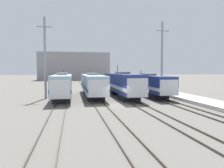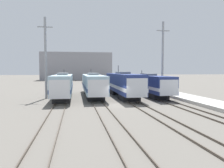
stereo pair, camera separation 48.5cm
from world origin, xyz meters
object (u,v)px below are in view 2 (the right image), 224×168
object	(u,v)px
locomotive_center_left	(93,84)
catenary_tower_left	(46,57)
locomotive_far_right	(149,84)
locomotive_center_right	(123,84)
catenary_tower_right	(163,58)
locomotive_far_left	(63,85)

from	to	relation	value
locomotive_center_left	catenary_tower_left	size ratio (longest dim) A/B	1.48
locomotive_far_right	catenary_tower_left	distance (m)	18.21
locomotive_center_right	locomotive_far_right	world-z (taller)	locomotive_center_right
locomotive_center_left	catenary_tower_left	xyz separation A→B (m)	(-7.66, -1.42, 4.51)
locomotive_center_left	locomotive_center_right	world-z (taller)	locomotive_center_right
locomotive_center_left	catenary_tower_right	world-z (taller)	catenary_tower_right
locomotive_center_left	catenary_tower_left	world-z (taller)	catenary_tower_left
locomotive_far_left	locomotive_center_left	world-z (taller)	locomotive_center_left
catenary_tower_left	locomotive_center_right	bearing A→B (deg)	-1.32
locomotive_center_left	locomotive_center_right	distance (m)	5.26
locomotive_center_left	locomotive_far_right	distance (m)	9.96
locomotive_far_left	catenary_tower_right	size ratio (longest dim) A/B	1.30
locomotive_far_left	locomotive_center_left	bearing A→B (deg)	22.48
locomotive_center_right	locomotive_far_right	size ratio (longest dim) A/B	1.00
locomotive_far_left	catenary_tower_right	bearing A→B (deg)	2.15
locomotive_far_left	catenary_tower_left	bearing A→B (deg)	166.61
locomotive_center_right	catenary_tower_right	world-z (taller)	catenary_tower_right
locomotive_far_left	locomotive_far_right	bearing A→B (deg)	5.91
catenary_tower_left	catenary_tower_right	size ratio (longest dim) A/B	1.00
locomotive_center_left	locomotive_center_right	xyz separation A→B (m)	(4.98, -1.71, 0.10)
locomotive_far_left	catenary_tower_right	distance (m)	17.63
locomotive_far_left	locomotive_far_right	distance (m)	15.01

